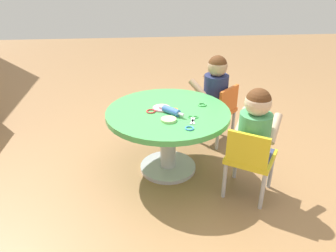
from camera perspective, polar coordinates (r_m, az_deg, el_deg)
The scene contains 14 objects.
ground_plane at distance 2.63m, azimuth -0.00°, elevation -7.41°, with size 10.00×10.00×0.00m, color #9E7247.
craft_table at distance 2.43m, azimuth -0.00°, elevation 0.21°, with size 0.91×0.91×0.51m.
child_chair_left at distance 2.26m, azimuth 14.11°, elevation -5.48°, with size 0.41×0.41×0.54m.
seated_child_left at distance 2.18m, azimuth 15.04°, elevation 0.05°, with size 0.44×0.41×0.51m.
child_chair_right at distance 2.92m, azimuth 8.71°, elevation 2.79°, with size 0.42×0.42×0.54m.
seated_child_right at distance 2.85m, azimuth 8.35°, elevation 7.16°, with size 0.43×0.43×0.51m.
rolling_pin at distance 2.32m, azimuth 0.56°, elevation 2.70°, with size 0.19×0.17×0.05m.
craft_scissors at distance 2.26m, azimuth 4.39°, elevation 1.29°, with size 0.14×0.08×0.01m.
playdough_blob_0 at distance 2.41m, azimuth -1.16°, elevation 3.17°, with size 0.13×0.13×0.01m, color pink.
playdough_blob_1 at distance 2.22m, azimuth 0.11°, elevation 1.12°, with size 0.11×0.11×0.02m, color #B2E58C.
cookie_cutter_0 at distance 2.48m, azimuth 6.03°, elevation 3.73°, with size 0.06×0.06×0.01m, color #4CB259.
cookie_cutter_1 at distance 2.12m, azimuth 3.80°, elevation -0.40°, with size 0.06×0.06×0.01m, color #3F99D8.
cookie_cutter_2 at distance 2.39m, azimuth 1.12°, elevation 2.91°, with size 0.06×0.06×0.01m, color orange.
cookie_cutter_3 at distance 2.36m, azimuth -3.02°, elevation 2.60°, with size 0.07×0.07×0.01m, color red.
Camera 1 is at (-2.16, 0.19, 1.49)m, focal length 34.74 mm.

